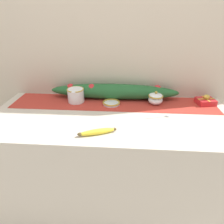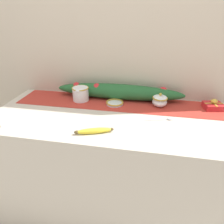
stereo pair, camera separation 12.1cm
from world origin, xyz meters
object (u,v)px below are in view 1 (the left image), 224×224
at_px(spoon, 166,116).
at_px(gift_box, 206,101).
at_px(sugar_bowl, 155,98).
at_px(small_dish, 111,103).
at_px(cream_pitcher, 76,95).
at_px(banana, 97,132).

height_order(spoon, gift_box, gift_box).
relative_size(sugar_bowl, small_dish, 0.83).
bearing_deg(sugar_bowl, spoon, -75.77).
relative_size(cream_pitcher, spoon, 0.78).
relative_size(spoon, gift_box, 1.33).
distance_m(cream_pitcher, gift_box, 0.93).
bearing_deg(cream_pitcher, small_dish, -5.91).
relative_size(cream_pitcher, gift_box, 1.04).
xyz_separation_m(cream_pitcher, gift_box, (0.93, 0.03, -0.03)).
height_order(cream_pitcher, spoon, cream_pitcher).
bearing_deg(spoon, cream_pitcher, 147.09).
xyz_separation_m(sugar_bowl, banana, (-0.36, -0.41, -0.03)).
bearing_deg(banana, sugar_bowl, 49.00).
relative_size(sugar_bowl, spoon, 0.57).
bearing_deg(sugar_bowl, small_dish, -175.22).
relative_size(banana, gift_box, 1.54).
bearing_deg(sugar_bowl, gift_box, 4.33).
distance_m(banana, spoon, 0.46).
xyz_separation_m(spoon, gift_box, (0.31, 0.21, 0.02)).
height_order(sugar_bowl, gift_box, sugar_bowl).
relative_size(cream_pitcher, banana, 0.67).
distance_m(small_dish, spoon, 0.39).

